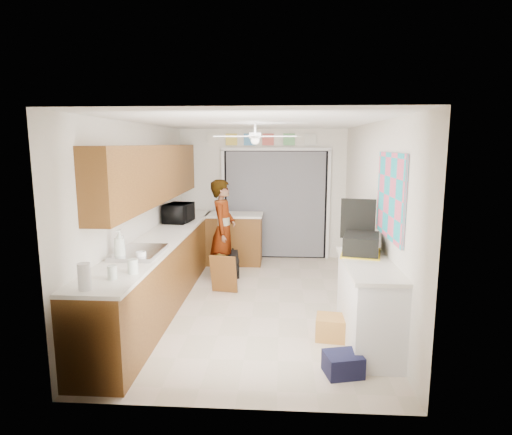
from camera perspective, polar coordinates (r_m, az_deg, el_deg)
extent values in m
plane|color=beige|center=(6.20, -0.23, -11.17)|extent=(5.00, 5.00, 0.00)
plane|color=white|center=(5.80, -0.25, 12.58)|extent=(5.00, 5.00, 0.00)
plane|color=white|center=(8.34, 0.90, 3.13)|extent=(3.20, 0.00, 3.20)
plane|color=white|center=(3.44, -3.03, -6.59)|extent=(3.20, 0.00, 3.20)
plane|color=white|center=(6.19, -15.20, 0.44)|extent=(0.00, 5.00, 5.00)
plane|color=white|center=(5.98, 15.23, 0.13)|extent=(0.00, 5.00, 5.00)
cube|color=brown|center=(6.27, -12.26, -6.81)|extent=(0.60, 4.80, 0.90)
cube|color=white|center=(6.15, -12.32, -2.62)|extent=(0.62, 4.80, 0.04)
cube|color=brown|center=(6.26, -13.45, 5.70)|extent=(0.32, 4.00, 0.80)
cube|color=silver|center=(5.22, -15.32, -4.58)|extent=(0.50, 0.76, 0.06)
cylinder|color=silver|center=(5.26, -17.33, -3.50)|extent=(0.03, 0.03, 0.22)
cube|color=brown|center=(8.03, -2.86, -2.94)|extent=(1.00, 0.60, 0.90)
cube|color=white|center=(7.94, -2.89, 0.37)|extent=(1.04, 0.64, 0.04)
cube|color=black|center=(8.33, 2.60, 1.73)|extent=(2.00, 0.06, 2.10)
cube|color=gray|center=(8.29, 2.60, 1.69)|extent=(1.90, 0.03, 2.05)
cube|color=white|center=(8.38, -4.39, 1.76)|extent=(0.06, 0.04, 2.10)
cube|color=white|center=(8.35, 9.62, 1.61)|extent=(0.06, 0.04, 2.10)
cube|color=white|center=(8.22, 2.66, 9.10)|extent=(2.10, 0.04, 0.06)
cube|color=#EBD14E|center=(8.31, -3.30, 10.35)|extent=(0.22, 0.02, 0.22)
cube|color=#4E95D2|center=(8.27, -0.85, 10.36)|extent=(0.22, 0.02, 0.22)
cube|color=#D75A50|center=(8.25, 1.61, 10.36)|extent=(0.22, 0.02, 0.22)
cube|color=#69B76F|center=(8.25, 4.44, 10.34)|extent=(0.22, 0.02, 0.22)
cube|color=silver|center=(8.26, 7.26, 10.29)|extent=(0.22, 0.02, 0.22)
cube|color=silver|center=(8.36, -5.72, 10.31)|extent=(0.22, 0.02, 0.26)
cube|color=white|center=(5.00, 14.74, -11.25)|extent=(0.50, 1.40, 0.90)
cube|color=white|center=(4.85, 14.86, -6.07)|extent=(0.54, 1.44, 0.04)
cube|color=#ED5779|center=(4.96, 17.51, 2.75)|extent=(0.03, 1.15, 0.95)
cube|color=white|center=(5.99, -0.12, 10.76)|extent=(1.14, 1.14, 0.24)
imported|color=black|center=(7.16, -10.27, 0.61)|extent=(0.44, 0.60, 0.31)
imported|color=silver|center=(5.03, -17.73, -3.45)|extent=(0.17, 0.17, 0.34)
imported|color=white|center=(4.97, -15.09, -4.92)|extent=(0.12, 0.12, 0.09)
cylinder|color=silver|center=(4.47, -16.09, -6.27)|extent=(0.13, 0.13, 0.14)
cylinder|color=silver|center=(4.34, -18.62, -6.96)|extent=(0.09, 0.09, 0.13)
cylinder|color=white|center=(4.10, -21.91, -7.33)|extent=(0.15, 0.15, 0.24)
cube|color=black|center=(5.20, 13.86, -3.46)|extent=(0.50, 0.60, 0.23)
cube|color=yellow|center=(5.22, 13.81, -4.63)|extent=(0.56, 0.66, 0.02)
cube|color=black|center=(5.43, 13.43, -0.19)|extent=(0.42, 0.12, 0.50)
cube|color=#BE893C|center=(5.16, 10.43, -14.26)|extent=(0.46, 0.37, 0.26)
cube|color=#141532|center=(4.47, 11.53, -18.60)|extent=(0.41, 0.36, 0.21)
cube|color=brown|center=(6.45, -4.34, -7.55)|extent=(0.42, 0.21, 0.59)
imported|color=white|center=(7.00, -4.38, -1.69)|extent=(0.45, 0.64, 1.66)
cube|color=black|center=(7.29, -3.05, -6.06)|extent=(0.33, 0.61, 0.46)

